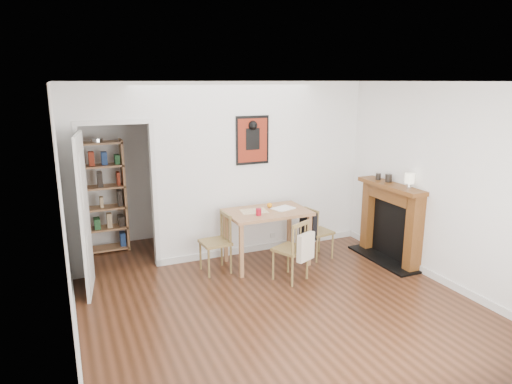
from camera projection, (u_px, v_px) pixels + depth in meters
name	position (u px, v px, depth m)	size (l,w,h in m)	color
ground	(265.00, 291.00, 5.80)	(5.20, 5.20, 0.00)	#502B19
room_shell	(233.00, 172.00, 6.72)	(5.20, 5.20, 5.20)	white
dining_table	(267.00, 217.00, 6.53)	(1.17, 0.75, 0.80)	#A7774E
chair_left	(215.00, 243.00, 6.31)	(0.44, 0.44, 0.84)	olive
chair_right	(318.00, 232.00, 6.82)	(0.50, 0.45, 0.79)	olive
chair_front	(291.00, 250.00, 6.05)	(0.55, 0.58, 0.84)	olive
bookshelf	(101.00, 198.00, 6.99)	(0.73, 0.29, 1.74)	#A7774E
fireplace	(391.00, 220.00, 6.71)	(0.45, 1.25, 1.16)	brown
red_glass	(259.00, 212.00, 6.28)	(0.08, 0.08, 0.10)	maroon
orange_fruit	(269.00, 205.00, 6.66)	(0.07, 0.07, 0.07)	orange
placemat	(254.00, 211.00, 6.48)	(0.37, 0.28, 0.00)	#EDE5C3
notebook	(283.00, 208.00, 6.60)	(0.30, 0.22, 0.02)	white
mantel_lamp	(409.00, 179.00, 6.25)	(0.14, 0.14, 0.21)	silver
ceramic_jar_a	(389.00, 178.00, 6.68)	(0.10, 0.10, 0.12)	black
ceramic_jar_b	(378.00, 177.00, 6.83)	(0.08, 0.08, 0.10)	black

